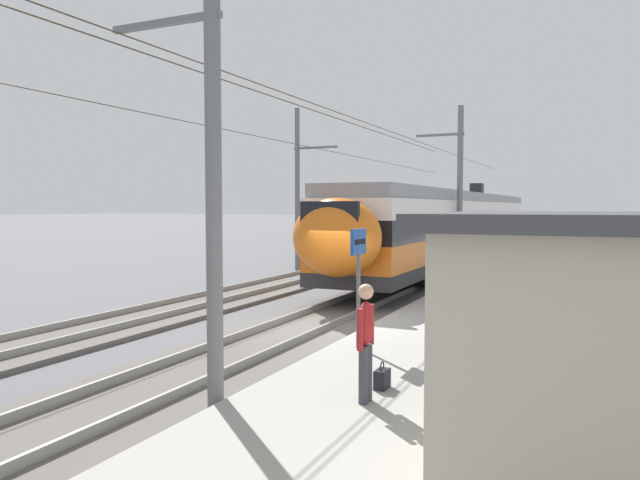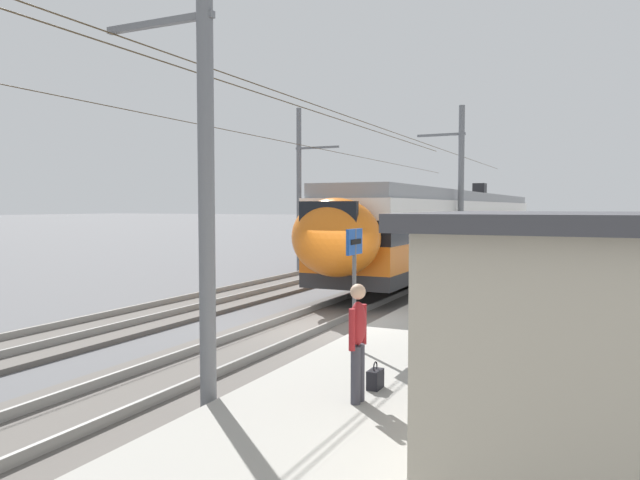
{
  "view_description": "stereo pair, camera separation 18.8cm",
  "coord_description": "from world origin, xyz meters",
  "px_view_note": "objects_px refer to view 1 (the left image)",
  "views": [
    {
      "loc": [
        -13.62,
        -5.94,
        3.15
      ],
      "look_at": [
        5.04,
        2.67,
        2.01
      ],
      "focal_mm": 33.85,
      "sensor_mm": 36.0,
      "label": 1
    },
    {
      "loc": [
        -13.54,
        -6.11,
        3.15
      ],
      "look_at": [
        5.04,
        2.67,
        2.01
      ],
      "focal_mm": 33.85,
      "sensor_mm": 36.0,
      "label": 2
    }
  ],
  "objects_px": {
    "train_near_platform": "(457,224)",
    "potted_plant_platform_edge": "(472,280)",
    "platform_shelter": "(548,341)",
    "platform_sign": "(358,261)",
    "handbag_beside_passenger": "(382,379)",
    "train_far_track": "(420,220)",
    "catenary_mast_mid": "(457,190)",
    "catenary_mast_far_side": "(300,186)",
    "passenger_walking": "(366,336)",
    "catenary_mast_west": "(207,156)"
  },
  "relations": [
    {
      "from": "train_near_platform",
      "to": "potted_plant_platform_edge",
      "type": "bearing_deg",
      "value": -165.92
    },
    {
      "from": "train_near_platform",
      "to": "platform_shelter",
      "type": "height_order",
      "value": "train_near_platform"
    },
    {
      "from": "platform_sign",
      "to": "platform_shelter",
      "type": "distance_m",
      "value": 5.76
    },
    {
      "from": "train_near_platform",
      "to": "handbag_beside_passenger",
      "type": "distance_m",
      "value": 23.5
    },
    {
      "from": "train_far_track",
      "to": "train_near_platform",
      "type": "bearing_deg",
      "value": -154.11
    },
    {
      "from": "catenary_mast_mid",
      "to": "train_near_platform",
      "type": "bearing_deg",
      "value": 11.65
    },
    {
      "from": "train_far_track",
      "to": "catenary_mast_far_side",
      "type": "xyz_separation_m",
      "value": [
        -15.12,
        1.83,
        1.9
      ]
    },
    {
      "from": "platform_sign",
      "to": "passenger_walking",
      "type": "distance_m",
      "value": 3.37
    },
    {
      "from": "train_near_platform",
      "to": "train_far_track",
      "type": "relative_size",
      "value": 1.23
    },
    {
      "from": "passenger_walking",
      "to": "handbag_beside_passenger",
      "type": "relative_size",
      "value": 4.01
    },
    {
      "from": "train_near_platform",
      "to": "passenger_walking",
      "type": "height_order",
      "value": "train_near_platform"
    },
    {
      "from": "train_far_track",
      "to": "catenary_mast_mid",
      "type": "distance_m",
      "value": 18.28
    },
    {
      "from": "train_near_platform",
      "to": "catenary_mast_west",
      "type": "distance_m",
      "value": 24.57
    },
    {
      "from": "catenary_mast_mid",
      "to": "catenary_mast_far_side",
      "type": "relative_size",
      "value": 1.0
    },
    {
      "from": "catenary_mast_far_side",
      "to": "platform_shelter",
      "type": "distance_m",
      "value": 23.6
    },
    {
      "from": "platform_sign",
      "to": "handbag_beside_passenger",
      "type": "bearing_deg",
      "value": -150.92
    },
    {
      "from": "train_near_platform",
      "to": "platform_sign",
      "type": "bearing_deg",
      "value": -173.19
    },
    {
      "from": "catenary_mast_west",
      "to": "potted_plant_platform_edge",
      "type": "relative_size",
      "value": 48.48
    },
    {
      "from": "catenary_mast_mid",
      "to": "potted_plant_platform_edge",
      "type": "xyz_separation_m",
      "value": [
        -5.07,
        -1.6,
        -2.97
      ]
    },
    {
      "from": "train_near_platform",
      "to": "train_far_track",
      "type": "height_order",
      "value": "same"
    },
    {
      "from": "handbag_beside_passenger",
      "to": "potted_plant_platform_edge",
      "type": "relative_size",
      "value": 0.52
    },
    {
      "from": "train_near_platform",
      "to": "platform_shelter",
      "type": "xyz_separation_m",
      "value": [
        -25.16,
        -6.27,
        -0.48
      ]
    },
    {
      "from": "handbag_beside_passenger",
      "to": "passenger_walking",
      "type": "bearing_deg",
      "value": 179.59
    },
    {
      "from": "platform_sign",
      "to": "passenger_walking",
      "type": "xyz_separation_m",
      "value": [
        -3.02,
        -1.28,
        -0.77
      ]
    },
    {
      "from": "passenger_walking",
      "to": "platform_shelter",
      "type": "height_order",
      "value": "platform_shelter"
    },
    {
      "from": "train_near_platform",
      "to": "handbag_beside_passenger",
      "type": "xyz_separation_m",
      "value": [
        -23.13,
        -3.77,
        -1.71
      ]
    },
    {
      "from": "platform_sign",
      "to": "potted_plant_platform_edge",
      "type": "distance_m",
      "value": 8.42
    },
    {
      "from": "train_far_track",
      "to": "catenary_mast_mid",
      "type": "relative_size",
      "value": 0.7
    },
    {
      "from": "train_near_platform",
      "to": "potted_plant_platform_edge",
      "type": "relative_size",
      "value": 41.98
    },
    {
      "from": "train_far_track",
      "to": "handbag_beside_passenger",
      "type": "distance_m",
      "value": 33.91
    },
    {
      "from": "train_far_track",
      "to": "platform_sign",
      "type": "relative_size",
      "value": 11.72
    },
    {
      "from": "catenary_mast_far_side",
      "to": "passenger_walking",
      "type": "height_order",
      "value": "catenary_mast_far_side"
    },
    {
      "from": "handbag_beside_passenger",
      "to": "platform_shelter",
      "type": "bearing_deg",
      "value": -129.08
    },
    {
      "from": "train_far_track",
      "to": "passenger_walking",
      "type": "height_order",
      "value": "train_far_track"
    },
    {
      "from": "train_near_platform",
      "to": "catenary_mast_far_side",
      "type": "xyz_separation_m",
      "value": [
        -5.46,
        6.52,
        1.9
      ]
    },
    {
      "from": "train_near_platform",
      "to": "potted_plant_platform_edge",
      "type": "height_order",
      "value": "train_near_platform"
    },
    {
      "from": "platform_shelter",
      "to": "catenary_mast_mid",
      "type": "bearing_deg",
      "value": 14.96
    },
    {
      "from": "potted_plant_platform_edge",
      "to": "platform_shelter",
      "type": "distance_m",
      "value": 13.05
    },
    {
      "from": "train_near_platform",
      "to": "handbag_beside_passenger",
      "type": "bearing_deg",
      "value": -170.74
    },
    {
      "from": "catenary_mast_west",
      "to": "platform_sign",
      "type": "relative_size",
      "value": 16.63
    },
    {
      "from": "catenary_mast_west",
      "to": "catenary_mast_mid",
      "type": "bearing_deg",
      "value": 0.01
    },
    {
      "from": "potted_plant_platform_edge",
      "to": "catenary_mast_west",
      "type": "bearing_deg",
      "value": 172.37
    },
    {
      "from": "train_far_track",
      "to": "catenary_mast_mid",
      "type": "height_order",
      "value": "catenary_mast_mid"
    },
    {
      "from": "catenary_mast_west",
      "to": "platform_shelter",
      "type": "xyz_separation_m",
      "value": [
        -0.69,
        -4.73,
        -2.12
      ]
    },
    {
      "from": "train_near_platform",
      "to": "passenger_walking",
      "type": "xyz_separation_m",
      "value": [
        -23.84,
        -3.77,
        -0.92
      ]
    },
    {
      "from": "train_near_platform",
      "to": "catenary_mast_far_side",
      "type": "distance_m",
      "value": 8.71
    },
    {
      "from": "catenary_mast_far_side",
      "to": "potted_plant_platform_edge",
      "type": "distance_m",
      "value": 12.42
    },
    {
      "from": "passenger_walking",
      "to": "catenary_mast_west",
      "type": "bearing_deg",
      "value": 105.78
    },
    {
      "from": "handbag_beside_passenger",
      "to": "potted_plant_platform_edge",
      "type": "height_order",
      "value": "potted_plant_platform_edge"
    },
    {
      "from": "passenger_walking",
      "to": "catenary_mast_mid",
      "type": "bearing_deg",
      "value": 7.75
    }
  ]
}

